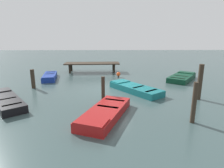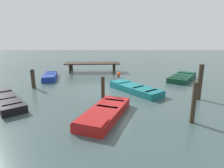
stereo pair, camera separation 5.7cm
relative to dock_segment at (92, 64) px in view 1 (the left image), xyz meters
The scene contains 12 objects.
ground_plane 6.92m from the dock_segment, 73.33° to the right, with size 80.00×80.00×0.00m, color #384C4C.
dock_segment is the anchor object (origin of this frame).
rowboat_black 10.30m from the dock_segment, 111.64° to the right, with size 3.40×3.86×0.46m.
rowboat_blue 4.78m from the dock_segment, 135.69° to the right, with size 1.68×3.45×0.46m.
rowboat_red 11.46m from the dock_segment, 81.95° to the right, with size 2.53×3.91×0.46m.
rowboat_teal 8.09m from the dock_segment, 64.47° to the right, with size 3.37×3.90×0.46m.
rowboat_dark_green 8.84m from the dock_segment, 25.79° to the right, with size 3.32×3.82×0.46m.
mooring_piling_mid_right 13.04m from the dock_segment, 65.92° to the right, with size 0.19×0.19×1.77m, color #33281E.
mooring_piling_far_right 11.29m from the dock_segment, 51.82° to the right, with size 0.27×0.27×2.06m, color #33281E.
mooring_piling_near_left 8.99m from the dock_segment, 80.85° to the right, with size 0.21×0.21×1.36m, color #33281E.
mooring_piling_mid_left 7.26m from the dock_segment, 119.96° to the right, with size 0.27×0.27×1.34m, color #33281E.
marker_buoy 3.81m from the dock_segment, 46.37° to the right, with size 0.36×0.36×0.48m.
Camera 1 is at (-0.16, -12.56, 3.54)m, focal length 29.79 mm.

